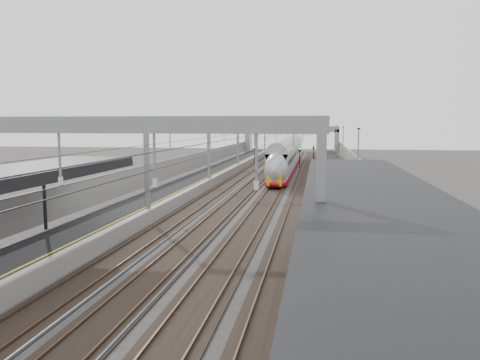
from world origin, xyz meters
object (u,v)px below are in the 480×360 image
(train, at_px, (287,158))
(bench, at_px, (363,246))
(signal_green, at_px, (255,151))
(overbridge, at_px, (291,133))

(train, bearing_deg, bench, -82.32)
(train, distance_m, signal_green, 12.97)
(overbridge, height_order, signal_green, overbridge)
(overbridge, distance_m, signal_green, 26.93)
(train, relative_size, bench, 24.64)
(overbridge, xyz_separation_m, train, (1.50, -37.36, -3.26))
(bench, bearing_deg, signal_green, 102.31)
(overbridge, relative_size, bench, 11.27)
(overbridge, distance_m, bench, 89.06)
(bench, bearing_deg, train, 97.68)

